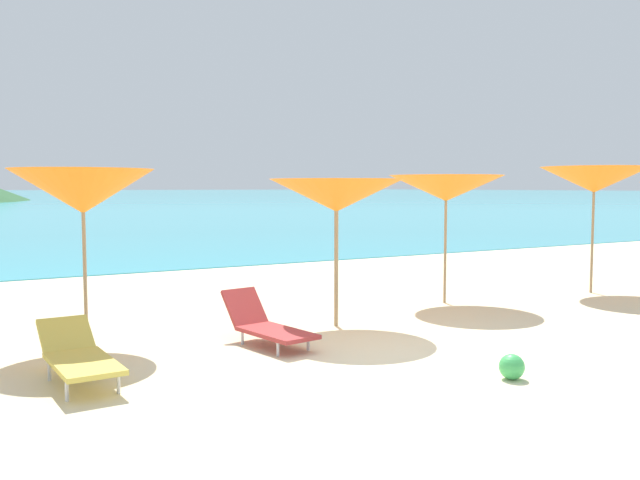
{
  "coord_description": "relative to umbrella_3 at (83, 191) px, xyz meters",
  "views": [
    {
      "loc": [
        -4.7,
        -6.25,
        1.94
      ],
      "look_at": [
        0.08,
        1.9,
        1.2
      ],
      "focal_mm": 38.1,
      "sensor_mm": 36.0,
      "label": 1
    }
  ],
  "objects": [
    {
      "name": "ground_plane",
      "position": [
        3.02,
        7.71,
        -2.04
      ],
      "size": [
        50.0,
        100.0,
        0.3
      ],
      "primitive_type": "cube",
      "color": "beige"
    },
    {
      "name": "umbrella_3",
      "position": [
        0.0,
        0.0,
        0.0
      ],
      "size": [
        1.71,
        1.71,
        2.16
      ],
      "color": "#9E7F59",
      "rests_on": "ground_plane"
    },
    {
      "name": "umbrella_4",
      "position": [
        3.25,
        -0.57,
        -0.06
      ],
      "size": [
        2.06,
        2.06,
        2.05
      ],
      "color": "#9E7F59",
      "rests_on": "ground_plane"
    },
    {
      "name": "umbrella_5",
      "position": [
        5.82,
        0.12,
        0.03
      ],
      "size": [
        1.96,
        1.96,
        2.13
      ],
      "color": "#9E7F59",
      "rests_on": "ground_plane"
    },
    {
      "name": "umbrella_6",
      "position": [
        8.88,
        -0.39,
        0.18
      ],
      "size": [
        1.97,
        1.97,
        2.31
      ],
      "color": "#9E7F59",
      "rests_on": "ground_plane"
    },
    {
      "name": "lounge_chair_2",
      "position": [
        -0.4,
        -1.62,
        -1.61
      ],
      "size": [
        0.59,
        1.55,
        0.54
      ],
      "rotation": [
        0.0,
        0.0,
        0.04
      ],
      "color": "#D8BF4C",
      "rests_on": "ground_plane"
    },
    {
      "name": "lounge_chair_7",
      "position": [
        1.91,
        -1.11,
        -1.63
      ],
      "size": [
        0.73,
        1.48,
        0.63
      ],
      "rotation": [
        0.0,
        0.0,
        0.16
      ],
      "color": "#A53333",
      "rests_on": "ground_plane"
    },
    {
      "name": "beach_ball",
      "position": [
        3.39,
        -3.72,
        -1.76
      ],
      "size": [
        0.26,
        0.26,
        0.26
      ],
      "primitive_type": "sphere",
      "color": "#3FB259",
      "rests_on": "ground_plane"
    }
  ]
}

